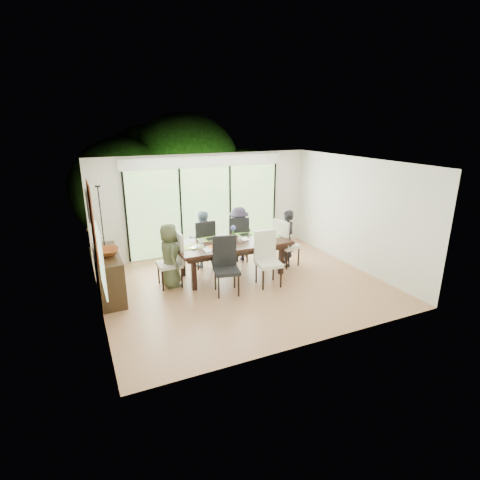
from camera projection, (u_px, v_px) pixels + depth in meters
name	position (u px, v px, depth m)	size (l,w,h in m)	color
floor	(245.00, 286.00, 8.33)	(6.00, 5.00, 0.01)	#975C3C
ceiling	(245.00, 163.00, 7.50)	(6.00, 5.00, 0.01)	white
wall_back	(205.00, 204.00, 10.09)	(6.00, 0.02, 2.70)	silver
wall_front	(314.00, 268.00, 5.74)	(6.00, 0.02, 2.70)	white
wall_left	(94.00, 246.00, 6.73)	(0.02, 5.00, 2.70)	white
wall_right	(357.00, 214.00, 9.10)	(0.02, 5.00, 2.70)	silver
glass_doors	(206.00, 210.00, 10.10)	(4.20, 0.02, 2.30)	#598C3F
blinds_header	(205.00, 161.00, 9.70)	(4.40, 0.06, 0.28)	white
mullion_a	(126.00, 218.00, 9.27)	(0.05, 0.04, 2.30)	black
mullion_b	(181.00, 213.00, 9.82)	(0.05, 0.04, 2.30)	black
mullion_c	(230.00, 208.00, 10.37)	(0.05, 0.04, 2.30)	black
mullion_d	(274.00, 203.00, 10.92)	(0.05, 0.04, 2.30)	black
side_window	(101.00, 260.00, 5.66)	(0.02, 0.90, 1.00)	#8CAD7F
deck	(197.00, 244.00, 11.29)	(6.00, 1.80, 0.10)	brown
rail_top	(188.00, 219.00, 11.80)	(6.00, 0.08, 0.06)	brown
foliage_left	(122.00, 190.00, 11.69)	(3.20, 3.20, 3.20)	#14380F
foliage_mid	(184.00, 172.00, 12.97)	(4.00, 4.00, 4.00)	#14380F
foliage_right	(241.00, 188.00, 13.15)	(2.80, 2.80, 2.80)	#14380F
foliage_far	(152.00, 176.00, 13.23)	(3.60, 3.60, 3.60)	#14380F
table_top	(232.00, 243.00, 8.69)	(2.65, 1.22, 0.07)	black
table_apron	(232.00, 247.00, 8.72)	(2.43, 1.00, 0.11)	black
table_leg_fl	(194.00, 273.00, 8.02)	(0.10, 0.10, 0.76)	black
table_leg_fr	(281.00, 259.00, 8.87)	(0.10, 0.10, 0.76)	black
table_leg_bl	(183.00, 260.00, 8.77)	(0.10, 0.10, 0.76)	black
table_leg_br	(264.00, 248.00, 9.62)	(0.10, 0.10, 0.76)	black
chair_left_end	(169.00, 260.00, 8.16)	(0.51, 0.51, 1.22)	beige
chair_right_end	(287.00, 242.00, 9.34)	(0.51, 0.51, 1.22)	silver
chair_far_left	(202.00, 243.00, 9.31)	(0.51, 0.51, 1.22)	black
chair_far_right	(239.00, 238.00, 9.70)	(0.51, 0.51, 1.22)	black
chair_near_left	(227.00, 266.00, 7.80)	(0.51, 0.51, 1.22)	black
chair_near_right	(269.00, 259.00, 8.19)	(0.51, 0.51, 1.22)	white
person_left_end	(170.00, 255.00, 8.14)	(0.67, 0.42, 1.43)	#4A5538
person_right_end	(287.00, 238.00, 9.30)	(0.67, 0.42, 1.43)	black
person_far_left	(202.00, 239.00, 9.26)	(0.67, 0.42, 1.43)	#7493A8
person_far_right	(239.00, 234.00, 9.66)	(0.67, 0.42, 1.43)	#282132
placemat_left	(193.00, 247.00, 8.31)	(0.49, 0.35, 0.01)	#9BB741
placemat_right	(268.00, 236.00, 9.06)	(0.49, 0.35, 0.01)	#7EAB3D
placemat_far_l	(208.00, 239.00, 8.85)	(0.49, 0.35, 0.01)	#7CB741
placemat_far_r	(246.00, 234.00, 9.25)	(0.49, 0.35, 0.01)	#72A93C
placemat_paper	(215.00, 248.00, 8.21)	(0.49, 0.35, 0.01)	white
tablet_far_l	(213.00, 239.00, 8.85)	(0.29, 0.20, 0.01)	black
tablet_far_r	(245.00, 235.00, 9.18)	(0.27, 0.19, 0.01)	black
papers	(260.00, 238.00, 8.91)	(0.33, 0.24, 0.00)	white
platter_base	(214.00, 248.00, 8.20)	(0.29, 0.29, 0.03)	white
platter_snacks	(214.00, 247.00, 8.19)	(0.22, 0.22, 0.02)	orange
vase	(233.00, 238.00, 8.73)	(0.09, 0.09, 0.13)	silver
hyacinth_stems	(233.00, 233.00, 8.69)	(0.04, 0.04, 0.18)	#337226
hyacinth_blooms	(233.00, 228.00, 8.65)	(0.12, 0.12, 0.12)	#4553AE
laptop	(199.00, 247.00, 8.26)	(0.36, 0.23, 0.03)	silver
cup_a	(201.00, 241.00, 8.52)	(0.14, 0.14, 0.11)	white
cup_b	(240.00, 240.00, 8.64)	(0.11, 0.11, 0.10)	white
cup_c	(261.00, 234.00, 9.07)	(0.14, 0.14, 0.11)	white
book	(241.00, 239.00, 8.82)	(0.18, 0.25, 0.02)	white
sideboard	(109.00, 274.00, 7.76)	(0.47, 1.66, 0.93)	black
bowl	(107.00, 252.00, 7.52)	(0.49, 0.49, 0.12)	brown
candlestick_base	(105.00, 247.00, 7.92)	(0.10, 0.10, 0.04)	black
candlestick_shaft	(101.00, 217.00, 7.72)	(0.02, 0.02, 1.30)	black
candlestick_pan	(98.00, 186.00, 7.52)	(0.10, 0.10, 0.03)	black
candle	(97.00, 183.00, 7.50)	(0.04, 0.04, 0.10)	silver
tapestry	(92.00, 222.00, 6.99)	(0.02, 1.00, 1.50)	#933415
art_frame	(88.00, 206.00, 8.10)	(0.03, 0.55, 0.65)	black
art_canvas	(89.00, 206.00, 8.11)	(0.01, 0.45, 0.55)	#1C535A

